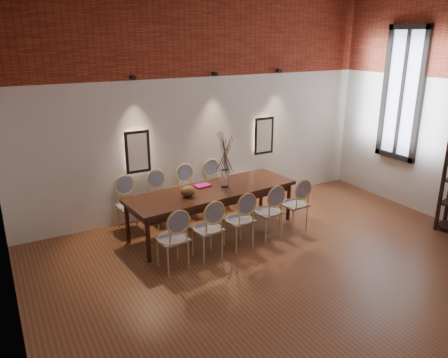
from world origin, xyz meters
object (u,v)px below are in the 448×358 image
chair_far_b (162,199)px  chair_near_a (172,238)px  vase (225,178)px  chair_near_b (207,229)px  chair_near_e (294,204)px  bowl (188,191)px  chair_far_d (217,186)px  chair_far_c (190,192)px  chair_near_d (268,211)px  chair_far_a (130,206)px  chair_near_c (239,220)px  book (203,186)px  dining_table (213,210)px  chair_far_e (242,181)px

chair_far_b → chair_near_a: bearing=68.7°
vase → chair_far_b: bearing=143.7°
chair_near_b → chair_near_e: 1.75m
bowl → chair_far_d: bearing=41.8°
chair_far_c → vase: size_ratio=3.13×
chair_near_d → chair_far_a: bearing=139.5°
chair_near_e → chair_far_a: (-2.47, 1.27, 0.00)m
chair_near_c → vase: 0.90m
book → chair_near_d: bearing=-50.6°
dining_table → chair_far_b: bearing=127.9°
chair_far_b → book: chair_far_b is taller
chair_near_e → chair_far_e: same height
chair_far_e → chair_near_b: bearing=40.5°
book → vase: bearing=-28.9°
chair_near_d → chair_near_c: bearing=-180.0°
chair_near_e → chair_far_b: 2.31m
chair_far_b → bowl: bearing=95.7°
dining_table → chair_far_d: (0.51, 0.80, 0.09)m
chair_far_d → chair_far_e: same height
chair_near_e → vase: bearing=140.7°
chair_near_c → chair_far_e: bearing=52.1°
chair_far_a → vase: vase is taller
chair_far_b → book: (0.57, -0.48, 0.30)m
chair_near_e → chair_far_b: (-1.89, 1.32, 0.00)m
chair_far_d → book: 0.89m
dining_table → vase: (0.25, 0.02, 0.53)m
chair_near_c → chair_far_d: size_ratio=1.00×
chair_near_d → book: (-0.74, 0.90, 0.30)m
chair_far_a → book: size_ratio=3.62×
dining_table → chair_far_e: 1.39m
dining_table → chair_near_b: 0.95m
chair_near_e → chair_far_b: bearing=139.5°
chair_near_e → chair_far_e: size_ratio=1.00×
dining_table → chair_near_b: chair_near_b is taller
chair_near_d → chair_far_e: bearing=68.7°
chair_far_e → chair_far_b: bearing=0.0°
chair_near_d → bowl: bearing=147.3°
chair_near_a → vase: (1.34, 0.88, 0.43)m
chair_near_e → chair_far_c: same height
bowl → book: 0.52m
chair_near_d → bowl: size_ratio=3.92×
dining_table → bowl: 0.69m
chair_near_c → chair_near_d: 0.58m
chair_near_b → vase: vase is taller
chair_near_a → chair_far_e: (2.18, 1.72, 0.00)m
chair_far_c → chair_far_e: (1.16, 0.11, 0.00)m
dining_table → chair_near_d: 0.95m
chair_near_b → chair_far_c: 1.61m
chair_near_e → dining_table: bearing=147.3°
chair_near_a → book: chair_near_a is taller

